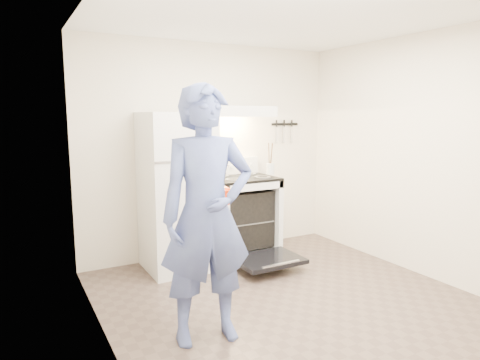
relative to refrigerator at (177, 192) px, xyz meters
name	(u,v)px	position (x,y,z in m)	size (l,w,h in m)	color
floor	(300,307)	(0.58, -1.45, -0.85)	(3.60, 3.60, 0.00)	#4F4037
back_wall	(212,150)	(0.58, 0.35, 0.40)	(3.20, 0.02, 2.50)	beige
refrigerator	(177,192)	(0.00, 0.00, 0.00)	(0.70, 0.70, 1.70)	silver
stove_body	(241,218)	(0.81, 0.02, -0.39)	(0.76, 0.65, 0.92)	silver
cooktop	(241,178)	(0.81, 0.02, 0.09)	(0.76, 0.65, 0.03)	black
backsplash	(230,166)	(0.81, 0.31, 0.20)	(0.76, 0.07, 0.20)	silver
oven_door	(268,260)	(0.81, -0.57, -0.72)	(0.70, 0.54, 0.04)	black
oven_rack	(241,219)	(0.81, 0.02, -0.41)	(0.60, 0.52, 0.01)	gray
range_hood	(238,111)	(0.81, 0.10, 0.86)	(0.76, 0.50, 0.12)	silver
knife_strip	(285,124)	(1.63, 0.33, 0.70)	(0.40, 0.02, 0.03)	black
pizza_stone	(244,218)	(0.85, 0.04, -0.40)	(0.35, 0.35, 0.02)	#926D4D
tea_kettle	(220,166)	(0.60, 0.17, 0.23)	(0.22, 0.18, 0.26)	silver
utensil_jar	(270,169)	(1.12, -0.12, 0.20)	(0.09, 0.09, 0.13)	silver
person	(207,215)	(-0.34, -1.53, 0.10)	(0.69, 0.45, 1.90)	#38407C
dutch_oven	(215,197)	(-0.15, -1.26, 0.17)	(0.32, 0.25, 0.21)	red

